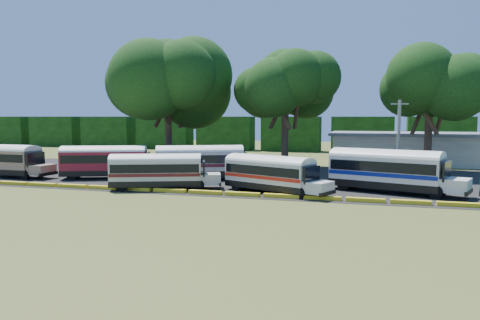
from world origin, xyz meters
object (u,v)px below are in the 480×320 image
(bus_white_red, at_px, (271,172))
(bus_cream_west, at_px, (158,169))
(bus_red, at_px, (107,160))
(tree_west, at_px, (168,78))
(bus_beige, at_px, (3,158))

(bus_white_red, bearing_deg, bus_cream_west, -150.36)
(bus_red, distance_m, bus_cream_west, 9.16)
(tree_west, bearing_deg, bus_beige, -132.62)
(bus_beige, relative_size, bus_red, 1.01)
(bus_beige, xyz_separation_m, bus_cream_west, (18.38, -2.98, -0.19))
(bus_red, xyz_separation_m, bus_white_red, (17.11, -3.86, -0.16))
(bus_red, distance_m, bus_white_red, 17.54)
(bus_cream_west, height_order, tree_west, tree_west)
(bus_beige, distance_m, bus_cream_west, 18.62)
(bus_red, height_order, tree_west, tree_west)
(bus_beige, height_order, bus_white_red, bus_beige)
(bus_white_red, bearing_deg, bus_red, -168.71)
(bus_red, bearing_deg, tree_west, 61.37)
(bus_beige, height_order, tree_west, tree_west)
(bus_cream_west, relative_size, tree_west, 0.62)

